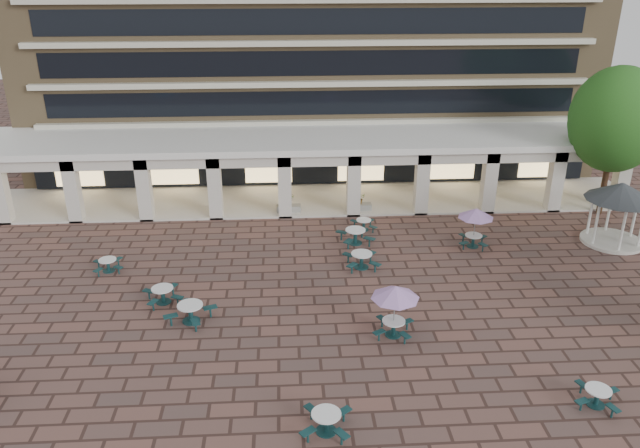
# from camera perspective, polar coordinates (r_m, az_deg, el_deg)

# --- Properties ---
(ground) EXTENTS (120.00, 120.00, 0.00)m
(ground) POSITION_cam_1_polar(r_m,az_deg,el_deg) (27.86, 1.43, -9.09)
(ground) COLOR brown
(ground) RESTS_ON ground
(retail_arcade) EXTENTS (42.00, 6.60, 4.40)m
(retail_arcade) POSITION_cam_1_polar(r_m,az_deg,el_deg) (40.07, -0.27, 6.11)
(retail_arcade) COLOR white
(retail_arcade) RESTS_ON ground
(picnic_table_2) EXTENTS (1.91, 1.91, 0.77)m
(picnic_table_2) POSITION_cam_1_polar(r_m,az_deg,el_deg) (22.17, 0.57, -17.54)
(picnic_table_2) COLOR #133B3B
(picnic_table_2) RESTS_ON ground
(picnic_table_5) EXTENTS (2.35, 2.35, 0.85)m
(picnic_table_5) POSITION_cam_1_polar(r_m,az_deg,el_deg) (28.33, -11.76, -7.83)
(picnic_table_5) COLOR #133B3B
(picnic_table_5) RESTS_ON ground
(picnic_table_6) EXTENTS (2.06, 2.06, 2.38)m
(picnic_table_6) POSITION_cam_1_polar(r_m,az_deg,el_deg) (26.22, 6.89, -6.38)
(picnic_table_6) COLOR #133B3B
(picnic_table_6) RESTS_ON ground
(picnic_table_7) EXTENTS (1.92, 1.92, 0.70)m
(picnic_table_7) POSITION_cam_1_polar(r_m,az_deg,el_deg) (25.30, 24.02, -14.12)
(picnic_table_7) COLOR #133B3B
(picnic_table_7) RESTS_ON ground
(picnic_table_8) EXTENTS (1.74, 1.74, 0.67)m
(picnic_table_8) POSITION_cam_1_polar(r_m,az_deg,el_deg) (33.74, -18.82, -3.49)
(picnic_table_8) COLOR #133B3B
(picnic_table_8) RESTS_ON ground
(picnic_table_9) EXTENTS (2.16, 2.16, 0.85)m
(picnic_table_9) POSITION_cam_1_polar(r_m,az_deg,el_deg) (34.96, 3.25, -1.02)
(picnic_table_9) COLOR #133B3B
(picnic_table_9) RESTS_ON ground
(picnic_table_10) EXTENTS (1.92, 1.92, 0.82)m
(picnic_table_10) POSITION_cam_1_polar(r_m,az_deg,el_deg) (32.33, 3.82, -3.21)
(picnic_table_10) COLOR #133B3B
(picnic_table_10) RESTS_ON ground
(picnic_table_11) EXTENTS (1.97, 1.97, 2.27)m
(picnic_table_11) POSITION_cam_1_polar(r_m,az_deg,el_deg) (34.99, 14.07, 0.84)
(picnic_table_11) COLOR #133B3B
(picnic_table_11) RESTS_ON ground
(picnic_table_12) EXTENTS (2.05, 2.05, 0.76)m
(picnic_table_12) POSITION_cam_1_polar(r_m,az_deg,el_deg) (30.09, -14.18, -6.20)
(picnic_table_12) COLOR #133B3B
(picnic_table_12) RESTS_ON ground
(picnic_table_13) EXTENTS (1.50, 1.50, 0.66)m
(picnic_table_13) POSITION_cam_1_polar(r_m,az_deg,el_deg) (36.72, 4.01, 0.02)
(picnic_table_13) COLOR #133B3B
(picnic_table_13) RESTS_ON ground
(gazebo) EXTENTS (3.79, 3.79, 3.52)m
(gazebo) POSITION_cam_1_polar(r_m,az_deg,el_deg) (37.96, 25.75, 2.13)
(gazebo) COLOR beige
(gazebo) RESTS_ON ground
(tree_east_c) EXTENTS (5.48, 5.48, 9.14)m
(tree_east_c) POSITION_cam_1_polar(r_m,az_deg,el_deg) (41.18, 25.49, 8.60)
(tree_east_c) COLOR #3C2818
(tree_east_c) RESTS_ON ground
(planter_left) EXTENTS (1.50, 0.72, 1.32)m
(planter_left) POSITION_cam_1_polar(r_m,az_deg,el_deg) (39.05, -2.89, 1.79)
(planter_left) COLOR #999993
(planter_left) RESTS_ON ground
(planter_right) EXTENTS (1.50, 0.71, 1.23)m
(planter_right) POSITION_cam_1_polar(r_m,az_deg,el_deg) (39.35, 3.63, 1.83)
(planter_right) COLOR #999993
(planter_right) RESTS_ON ground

